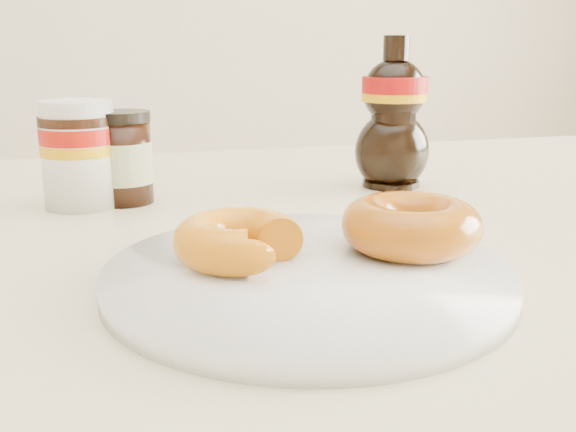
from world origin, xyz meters
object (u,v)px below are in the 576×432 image
object	(u,v)px
dining_table	(252,323)
donut_whole	(411,225)
donut_bitten	(238,240)
dark_jar	(124,159)
nutella_jar	(80,150)
plate	(308,274)
syrup_bottle	(394,113)

from	to	relation	value
dining_table	donut_whole	xyz separation A→B (m)	(0.09, -0.11, 0.11)
dining_table	donut_bitten	distance (m)	0.16
donut_bitten	dark_jar	world-z (taller)	dark_jar
nutella_jar	dark_jar	world-z (taller)	nutella_jar
plate	nutella_jar	world-z (taller)	nutella_jar
plate	syrup_bottle	size ratio (longest dim) A/B	1.64
donut_whole	dark_jar	distance (m)	0.32
donut_whole	dark_jar	bearing A→B (deg)	126.77
dining_table	donut_bitten	world-z (taller)	donut_bitten
dark_jar	plate	bearing A→B (deg)	-67.94
plate	dark_jar	bearing A→B (deg)	112.06
plate	donut_whole	distance (m)	0.09
donut_bitten	donut_whole	xyz separation A→B (m)	(0.12, -0.00, 0.00)
donut_bitten	donut_whole	bearing A→B (deg)	8.64
dining_table	dark_jar	bearing A→B (deg)	124.18
dining_table	donut_whole	world-z (taller)	donut_whole
plate	dining_table	bearing A→B (deg)	95.40
donut_whole	plate	bearing A→B (deg)	-169.36
nutella_jar	plate	bearing A→B (deg)	-60.59
dining_table	plate	bearing A→B (deg)	-84.60
donut_bitten	syrup_bottle	world-z (taller)	syrup_bottle
donut_bitten	syrup_bottle	bearing A→B (deg)	59.03
dark_jar	nutella_jar	bearing A→B (deg)	-175.29
donut_bitten	donut_whole	distance (m)	0.13
donut_whole	syrup_bottle	bearing A→B (deg)	68.53
nutella_jar	syrup_bottle	world-z (taller)	syrup_bottle
plate	donut_bitten	world-z (taller)	donut_bitten
syrup_bottle	dark_jar	world-z (taller)	syrup_bottle
dining_table	nutella_jar	distance (m)	0.24
plate	donut_whole	world-z (taller)	donut_whole
dining_table	dark_jar	distance (m)	0.22
plate	donut_bitten	bearing A→B (deg)	154.88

